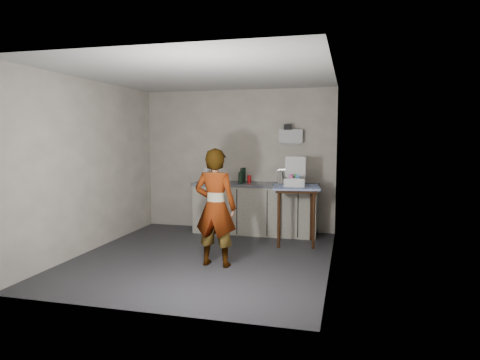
% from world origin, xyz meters
% --- Properties ---
extents(ground, '(4.00, 4.00, 0.00)m').
position_xyz_m(ground, '(0.00, 0.00, 0.00)').
color(ground, '#2A2A2F').
rests_on(ground, ground).
extents(wall_back, '(3.60, 0.02, 2.60)m').
position_xyz_m(wall_back, '(0.00, 1.99, 1.30)').
color(wall_back, '#B0A89A').
rests_on(wall_back, ground).
extents(wall_right, '(0.02, 4.00, 2.60)m').
position_xyz_m(wall_right, '(1.79, 0.00, 1.30)').
color(wall_right, '#B0A89A').
rests_on(wall_right, ground).
extents(wall_left, '(0.02, 4.00, 2.60)m').
position_xyz_m(wall_left, '(-1.79, 0.00, 1.30)').
color(wall_left, '#B0A89A').
rests_on(wall_left, ground).
extents(ceiling, '(3.60, 4.00, 0.01)m').
position_xyz_m(ceiling, '(0.00, 0.00, 2.60)').
color(ceiling, silver).
rests_on(ceiling, wall_back).
extents(kitchen_counter, '(2.24, 0.62, 0.91)m').
position_xyz_m(kitchen_counter, '(0.40, 1.70, 0.43)').
color(kitchen_counter, black).
rests_on(kitchen_counter, ground).
extents(wall_shelf, '(0.42, 0.18, 0.37)m').
position_xyz_m(wall_shelf, '(1.00, 1.92, 1.75)').
color(wall_shelf, white).
rests_on(wall_shelf, ground).
extents(side_table, '(0.83, 0.83, 0.95)m').
position_xyz_m(side_table, '(1.20, 1.10, 0.83)').
color(side_table, '#391A0D').
rests_on(side_table, ground).
extents(standing_man, '(0.60, 0.42, 1.59)m').
position_xyz_m(standing_man, '(0.29, -0.33, 0.80)').
color(standing_man, '#B2A593').
rests_on(standing_man, ground).
extents(soap_bottle, '(0.12, 0.12, 0.27)m').
position_xyz_m(soap_bottle, '(0.14, 1.65, 1.04)').
color(soap_bottle, black).
rests_on(soap_bottle, kitchen_counter).
extents(soda_can, '(0.07, 0.07, 0.14)m').
position_xyz_m(soda_can, '(0.27, 1.75, 0.98)').
color(soda_can, red).
rests_on(soda_can, kitchen_counter).
extents(dark_bottle, '(0.08, 0.08, 0.27)m').
position_xyz_m(dark_bottle, '(0.16, 1.78, 1.04)').
color(dark_bottle, black).
rests_on(dark_bottle, kitchen_counter).
extents(paper_towel, '(0.14, 0.14, 0.26)m').
position_xyz_m(paper_towel, '(-0.51, 1.64, 1.03)').
color(paper_towel, black).
rests_on(paper_towel, kitchen_counter).
extents(dish_rack, '(0.38, 0.28, 0.26)m').
position_xyz_m(dish_rack, '(0.98, 1.68, 0.97)').
color(dish_rack, silver).
rests_on(dish_rack, kitchen_counter).
extents(bakery_box, '(0.36, 0.37, 0.47)m').
position_xyz_m(bakery_box, '(1.17, 1.11, 1.05)').
color(bakery_box, white).
rests_on(bakery_box, side_table).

